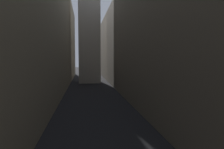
{
  "coord_description": "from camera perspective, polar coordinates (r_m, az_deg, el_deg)",
  "views": [
    {
      "loc": [
        -1.52,
        8.74,
        7.08
      ],
      "look_at": [
        0.0,
        20.25,
        6.19
      ],
      "focal_mm": 33.6,
      "sensor_mm": 36.0,
      "label": 1
    }
  ],
  "objects": [
    {
      "name": "ground_plane",
      "position": [
        39.92,
        -5.26,
        -5.83
      ],
      "size": [
        264.0,
        264.0,
        0.0
      ],
      "primitive_type": "plane",
      "color": "black"
    },
    {
      "name": "building_block_left",
      "position": [
        43.01,
        -22.4,
        11.68
      ],
      "size": [
        13.5,
        108.0,
        25.54
      ],
      "primitive_type": "cube",
      "color": "gray",
      "rests_on": "ground"
    },
    {
      "name": "building_block_right",
      "position": [
        43.57,
        10.68,
        9.15
      ],
      "size": [
        12.96,
        108.0,
        21.49
      ],
      "primitive_type": "cube",
      "color": "#756B5B",
      "rests_on": "ground"
    }
  ]
}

